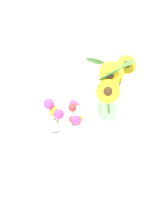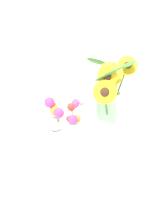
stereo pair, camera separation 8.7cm
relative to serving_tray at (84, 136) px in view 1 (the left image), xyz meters
The scene contains 6 objects.
ground_plane 0.11m from the serving_tray, 77.77° to the right, with size 6.00×6.00×0.00m, color white.
serving_tray is the anchor object (origin of this frame).
mason_jar_sunflowers 0.17m from the serving_tray, ahead, with size 0.21×0.20×0.33m.
vase_small_center 0.11m from the serving_tray, 106.64° to the right, with size 0.06×0.09×0.16m.
vase_bulb_right 0.15m from the serving_tray, behind, with size 0.08×0.09×0.15m.
vase_small_back 0.12m from the serving_tray, 117.25° to the left, with size 0.07×0.07×0.13m.
Camera 1 is at (0.03, -0.69, 0.47)m, focal length 35.00 mm.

